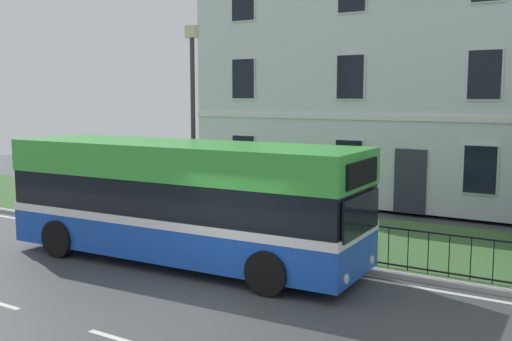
{
  "coord_description": "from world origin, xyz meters",
  "views": [
    {
      "loc": [
        6.87,
        -8.83,
        4.14
      ],
      "look_at": [
        -2.03,
        5.35,
        2.02
      ],
      "focal_mm": 41.99,
      "sensor_mm": 36.0,
      "label": 1
    }
  ],
  "objects": [
    {
      "name": "georgian_townhouse",
      "position": [
        0.61,
        15.15,
        5.79
      ],
      "size": [
        18.45,
        8.33,
        11.3
      ],
      "color": "silver",
      "rests_on": "ground_plane"
    },
    {
      "name": "street_lamp_post",
      "position": [
        -4.4,
        5.54,
        3.64
      ],
      "size": [
        0.36,
        0.24,
        6.07
      ],
      "color": "#333338",
      "rests_on": "ground_plane"
    },
    {
      "name": "iron_verge_railing",
      "position": [
        0.61,
        4.4,
        0.62
      ],
      "size": [
        12.59,
        0.04,
        0.97
      ],
      "color": "black",
      "rests_on": "ground_plane"
    },
    {
      "name": "single_decker_bus",
      "position": [
        -2.41,
        2.54,
        1.57
      ],
      "size": [
        9.38,
        3.03,
        2.98
      ],
      "rotation": [
        0.0,
        0.0,
        0.05
      ],
      "color": "blue",
      "rests_on": "ground_plane"
    },
    {
      "name": "ground_plane",
      "position": [
        0.0,
        1.09,
        -0.02
      ],
      "size": [
        60.0,
        56.0,
        0.18
      ],
      "color": "#3E4043"
    }
  ]
}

